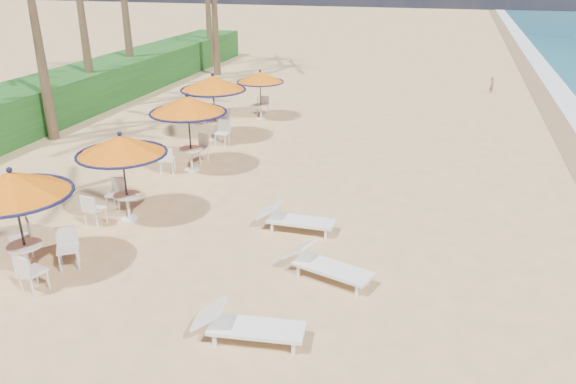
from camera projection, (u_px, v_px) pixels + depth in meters
name	position (u px, v px, depth m)	size (l,w,h in m)	color
ground	(249.00, 308.00, 11.55)	(160.00, 160.00, 0.00)	tan
scrub_hedge	(42.00, 102.00, 24.43)	(3.00, 40.00, 1.80)	#194716
station_0	(17.00, 197.00, 12.09)	(2.49, 2.49, 2.60)	black
station_1	(119.00, 153.00, 14.81)	(2.40, 2.40, 2.51)	black
station_2	(187.00, 112.00, 18.39)	(2.55, 2.55, 2.66)	black
station_3	(214.00, 89.00, 21.59)	(2.55, 2.66, 2.66)	black
station_4	(260.00, 81.00, 24.83)	(2.10, 2.15, 2.19)	black
lounger_near	(245.00, 325.00, 10.44)	(2.16, 0.90, 0.75)	silver
lounger_mid	(324.00, 264.00, 12.53)	(2.19, 1.26, 0.75)	silver
lounger_far	(293.00, 218.00, 14.76)	(2.05, 0.65, 0.73)	silver
person	(492.00, 85.00, 29.98)	(0.34, 0.22, 0.94)	#915D4A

